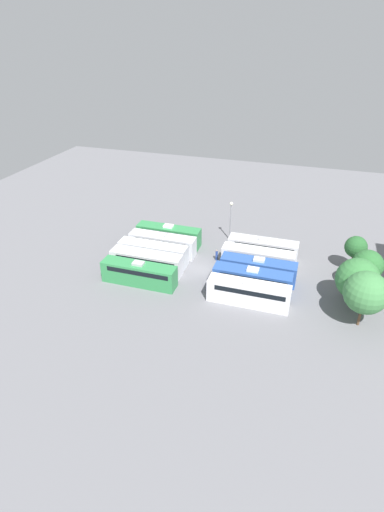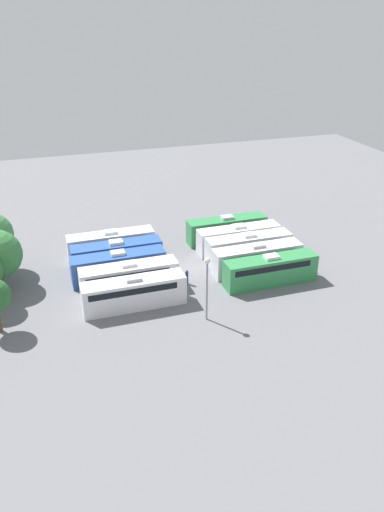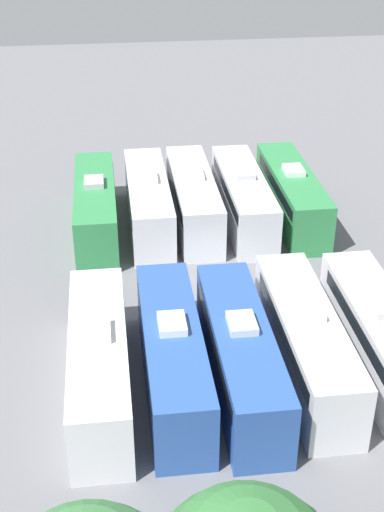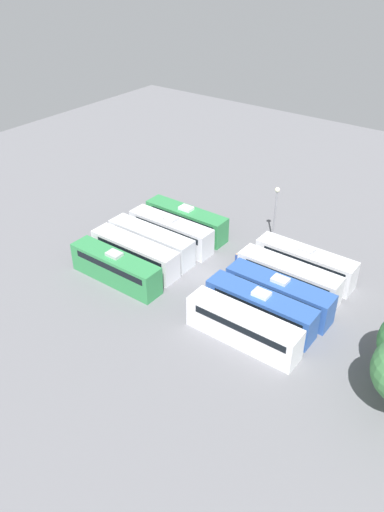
{
  "view_description": "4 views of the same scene",
  "coord_description": "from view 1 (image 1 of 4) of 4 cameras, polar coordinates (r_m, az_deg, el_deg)",
  "views": [
    {
      "loc": [
        50.08,
        14.22,
        32.13
      ],
      "look_at": [
        0.48,
        -1.7,
        2.42
      ],
      "focal_mm": 28.0,
      "sensor_mm": 36.0,
      "label": 1
    },
    {
      "loc": [
        -51.53,
        16.37,
        28.34
      ],
      "look_at": [
        -0.19,
        -0.6,
        1.74
      ],
      "focal_mm": 35.0,
      "sensor_mm": 36.0,
      "label": 2
    },
    {
      "loc": [
        5.41,
        33.19,
        21.19
      ],
      "look_at": [
        1.23,
        -0.07,
        2.09
      ],
      "focal_mm": 50.0,
      "sensor_mm": 36.0,
      "label": 3
    },
    {
      "loc": [
        36.51,
        24.89,
        31.38
      ],
      "look_at": [
        1.55,
        -1.26,
        3.17
      ],
      "focal_mm": 35.0,
      "sensor_mm": 36.0,
      "label": 4
    }
  ],
  "objects": [
    {
      "name": "bus_4",
      "position": [
        57.56,
        -7.54,
        -2.44
      ],
      "size": [
        2.53,
        10.95,
        3.56
      ],
      "color": "#338C4C",
      "rests_on": "ground_plane"
    },
    {
      "name": "tree_0",
      "position": [
        63.93,
        22.37,
        1.17
      ],
      "size": [
        3.27,
        3.27,
        5.67
      ],
      "color": "brown",
      "rests_on": "ground_plane"
    },
    {
      "name": "tree_1",
      "position": [
        59.37,
        23.77,
        -1.21
      ],
      "size": [
        4.26,
        4.26,
        6.27
      ],
      "color": "brown",
      "rests_on": "ground_plane"
    },
    {
      "name": "light_pole",
      "position": [
        68.3,
        5.57,
        5.98
      ],
      "size": [
        0.6,
        0.6,
        7.0
      ],
      "color": "gray",
      "rests_on": "ground_plane"
    },
    {
      "name": "bus_1",
      "position": [
        65.09,
        -4.2,
        1.8
      ],
      "size": [
        2.53,
        10.95,
        3.56
      ],
      "color": "silver",
      "rests_on": "ground_plane"
    },
    {
      "name": "tree_2",
      "position": [
        55.72,
        22.56,
        -3.08
      ],
      "size": [
        5.55,
        5.55,
        6.85
      ],
      "color": "brown",
      "rests_on": "ground_plane"
    },
    {
      "name": "tree_3",
      "position": [
        51.95,
        23.59,
        -4.83
      ],
      "size": [
        5.28,
        5.28,
        7.48
      ],
      "color": "brown",
      "rests_on": "ground_plane"
    },
    {
      "name": "bus_3",
      "position": [
        60.25,
        -6.5,
        -0.78
      ],
      "size": [
        2.53,
        10.95,
        3.56
      ],
      "color": "silver",
      "rests_on": "ground_plane"
    },
    {
      "name": "worker_person",
      "position": [
        63.43,
        3.54,
        0.1
      ],
      "size": [
        0.36,
        0.36,
        1.84
      ],
      "color": "navy",
      "rests_on": "ground_plane"
    },
    {
      "name": "bus_6",
      "position": [
        61.53,
        9.42,
        -0.32
      ],
      "size": [
        2.53,
        10.95,
        3.56
      ],
      "color": "white",
      "rests_on": "ground_plane"
    },
    {
      "name": "bus_8",
      "position": [
        56.28,
        8.62,
        -3.34
      ],
      "size": [
        2.53,
        10.95,
        3.56
      ],
      "color": "#2D56A8",
      "rests_on": "ground_plane"
    },
    {
      "name": "ground_plane",
      "position": [
        61.18,
        1.65,
        -2.0
      ],
      "size": [
        118.16,
        118.16,
        0.0
      ],
      "primitive_type": "plane",
      "color": "slate"
    },
    {
      "name": "bus_5",
      "position": [
        64.5,
        10.09,
        1.11
      ],
      "size": [
        2.53,
        10.95,
        3.56
      ],
      "color": "silver",
      "rests_on": "ground_plane"
    },
    {
      "name": "bus_7",
      "position": [
        58.78,
        9.47,
        -1.86
      ],
      "size": [
        2.53,
        10.95,
        3.56
      ],
      "color": "#2D56A8",
      "rests_on": "ground_plane"
    },
    {
      "name": "bus_0",
      "position": [
        67.83,
        -3.32,
        3.05
      ],
      "size": [
        2.53,
        10.95,
        3.56
      ],
      "color": "#338C4C",
      "rests_on": "ground_plane"
    },
    {
      "name": "bus_9",
      "position": [
        53.58,
        8.12,
        -5.17
      ],
      "size": [
        2.53,
        10.95,
        3.56
      ],
      "color": "white",
      "rests_on": "ground_plane"
    },
    {
      "name": "bus_2",
      "position": [
        62.61,
        -5.54,
        0.53
      ],
      "size": [
        2.53,
        10.95,
        3.56
      ],
      "color": "silver",
      "rests_on": "ground_plane"
    }
  ]
}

